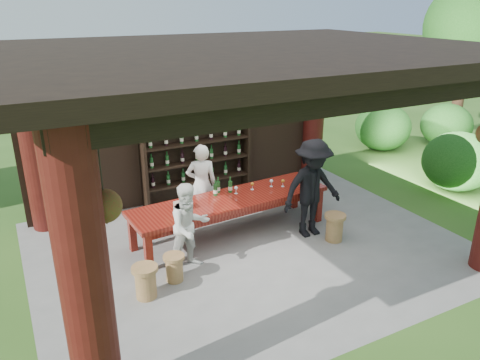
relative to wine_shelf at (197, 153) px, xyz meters
name	(u,v)px	position (x,y,z in m)	size (l,w,h in m)	color
ground	(250,246)	(-0.02, -2.45, -1.08)	(90.00, 90.00, 0.00)	#2D5119
pavilion	(239,126)	(-0.04, -2.02, 1.05)	(7.50, 6.00, 3.60)	slate
wine_shelf	(197,153)	(0.00, 0.00, 0.00)	(2.44, 0.37, 2.15)	black
tasting_table	(231,204)	(-0.12, -1.88, -0.44)	(3.86, 1.22, 0.75)	#5F130D
stool_near_left	(174,267)	(-1.60, -2.85, -0.84)	(0.34, 0.34, 0.45)	olive
stool_near_right	(335,227)	(1.46, -2.95, -0.80)	(0.39, 0.39, 0.52)	olive
stool_far_left	(146,281)	(-2.13, -3.07, -0.80)	(0.39, 0.39, 0.52)	olive
host	(202,185)	(-0.39, -1.15, -0.26)	(0.59, 0.39, 1.63)	white
guest_woman	(189,227)	(-1.23, -2.59, -0.34)	(0.72, 0.56, 1.48)	silver
guest_man	(312,189)	(1.21, -2.55, -0.15)	(1.20, 0.69, 1.86)	black
table_bottles	(221,186)	(-0.18, -1.59, -0.17)	(0.40, 0.19, 0.31)	#194C1E
table_glasses	(261,185)	(0.59, -1.75, -0.25)	(1.04, 0.21, 0.15)	silver
napkin_basket	(182,205)	(-1.09, -1.92, -0.26)	(0.26, 0.18, 0.14)	#BF6672
shrubs	(245,199)	(0.29, -1.66, -0.52)	(23.20, 7.82, 1.36)	#194C14
trees	(355,39)	(3.53, -0.69, 2.29)	(21.14, 10.79, 4.80)	#3F2819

